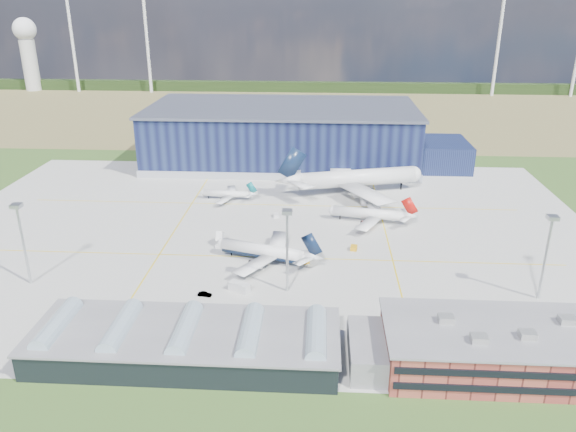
% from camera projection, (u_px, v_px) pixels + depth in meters
% --- Properties ---
extents(ground, '(600.00, 600.00, 0.00)m').
position_uv_depth(ground, '(262.00, 243.00, 177.10)').
color(ground, '#2C4F1D').
rests_on(ground, ground).
extents(apron, '(220.00, 160.00, 0.08)m').
position_uv_depth(apron, '(265.00, 231.00, 186.38)').
color(apron, '#A8A8A3').
rests_on(apron, ground).
extents(farmland, '(600.00, 220.00, 0.01)m').
position_uv_depth(farmland, '(295.00, 111.00, 381.41)').
color(farmland, olive).
rests_on(farmland, ground).
extents(treeline, '(600.00, 8.00, 8.00)m').
position_uv_depth(treeline, '(300.00, 87.00, 454.24)').
color(treeline, black).
rests_on(treeline, ground).
extents(horizon_dressing, '(440.20, 18.00, 70.00)m').
position_uv_depth(horizon_dressing, '(62.00, 47.00, 448.83)').
color(horizon_dressing, silver).
rests_on(horizon_dressing, ground).
extents(hangar, '(145.00, 62.00, 26.10)m').
position_uv_depth(hangar, '(288.00, 137.00, 260.73)').
color(hangar, '#101536').
rests_on(hangar, ground).
extents(ops_building, '(46.00, 23.00, 10.90)m').
position_uv_depth(ops_building, '(494.00, 348.00, 116.50)').
color(ops_building, maroon).
rests_on(ops_building, ground).
extents(glass_concourse, '(78.00, 23.00, 8.60)m').
position_uv_depth(glass_concourse, '(202.00, 342.00, 120.40)').
color(glass_concourse, black).
rests_on(glass_concourse, ground).
extents(light_mast_west, '(2.60, 2.60, 23.00)m').
position_uv_depth(light_mast_west, '(21.00, 231.00, 147.00)').
color(light_mast_west, '#ADB0B4').
rests_on(light_mast_west, ground).
extents(light_mast_center, '(2.60, 2.60, 23.00)m').
position_uv_depth(light_mast_center, '(287.00, 238.00, 143.02)').
color(light_mast_center, '#ADB0B4').
rests_on(light_mast_center, ground).
extents(light_mast_east, '(2.60, 2.60, 23.00)m').
position_uv_depth(light_mast_east, '(548.00, 244.00, 139.32)').
color(light_mast_east, '#ADB0B4').
rests_on(light_mast_east, ground).
extents(airliner_navy, '(42.14, 41.66, 11.00)m').
position_uv_depth(airliner_navy, '(263.00, 244.00, 163.22)').
color(airliner_navy, white).
rests_on(airliner_navy, ground).
extents(airliner_red, '(36.44, 35.91, 10.15)m').
position_uv_depth(airliner_red, '(369.00, 208.00, 191.85)').
color(airliner_red, white).
rests_on(airliner_red, ground).
extents(airliner_widebody, '(73.65, 72.75, 19.54)m').
position_uv_depth(airliner_widebody, '(358.00, 169.00, 218.62)').
color(airliner_widebody, white).
rests_on(airliner_widebody, ground).
extents(airliner_regional, '(24.32, 23.87, 7.37)m').
position_uv_depth(airliner_regional, '(226.00, 190.00, 213.91)').
color(airliner_regional, white).
rests_on(airliner_regional, ground).
extents(gse_tug_a, '(3.90, 4.32, 1.54)m').
position_uv_depth(gse_tug_a, '(303.00, 260.00, 164.42)').
color(gse_tug_a, orange).
rests_on(gse_tug_a, ground).
extents(gse_tug_b, '(2.36, 3.17, 1.26)m').
position_uv_depth(gse_tug_b, '(354.00, 248.00, 172.46)').
color(gse_tug_b, orange).
rests_on(gse_tug_b, ground).
extents(gse_van_a, '(6.20, 4.86, 2.49)m').
position_uv_depth(gse_van_a, '(239.00, 287.00, 148.11)').
color(gse_van_a, silver).
rests_on(gse_van_a, ground).
extents(gse_cart_a, '(2.46, 3.18, 1.23)m').
position_uv_depth(gse_cart_a, '(276.00, 215.00, 198.10)').
color(gse_cart_a, silver).
rests_on(gse_cart_a, ground).
extents(gse_tug_c, '(3.26, 3.90, 1.46)m').
position_uv_depth(gse_tug_c, '(366.00, 183.00, 232.31)').
color(gse_tug_c, orange).
rests_on(gse_tug_c, ground).
extents(airstair, '(2.05, 4.92, 3.12)m').
position_uv_depth(airstair, '(220.00, 239.00, 176.21)').
color(airstair, silver).
rests_on(airstair, ground).
extents(car_a, '(4.04, 2.08, 1.32)m').
position_uv_depth(car_a, '(257.00, 325.00, 132.06)').
color(car_a, '#99999E').
rests_on(car_a, ground).
extents(car_b, '(3.77, 1.72, 1.20)m').
position_uv_depth(car_b, '(205.00, 294.00, 145.78)').
color(car_b, '#99999E').
rests_on(car_b, ground).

